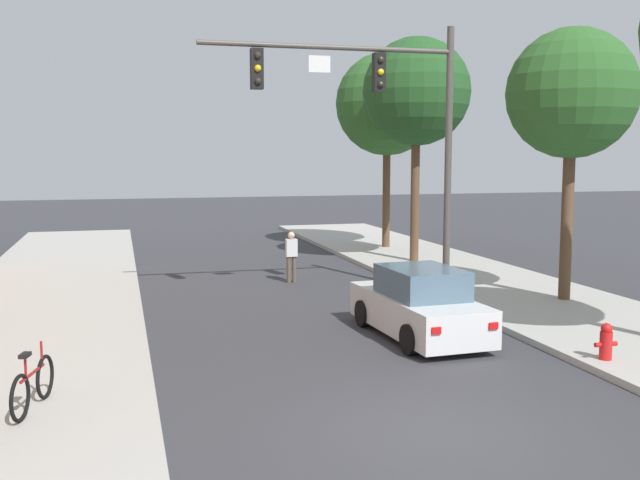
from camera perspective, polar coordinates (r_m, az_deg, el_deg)
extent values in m
plane|color=#38383D|center=(11.44, 9.22, -14.48)|extent=(120.00, 120.00, 0.00)
cylinder|color=#514C47|center=(21.38, 9.91, 6.03)|extent=(0.20, 0.20, 7.50)
cylinder|color=#514C47|center=(20.33, 0.73, 14.72)|extent=(7.06, 0.14, 0.14)
cube|color=black|center=(20.68, 4.59, 12.82)|extent=(0.32, 0.28, 1.05)
sphere|color=#2D2823|center=(20.58, 4.75, 13.77)|extent=(0.18, 0.18, 0.18)
sphere|color=yellow|center=(20.54, 4.74, 12.86)|extent=(0.18, 0.18, 0.18)
sphere|color=#2D2823|center=(20.51, 4.73, 11.94)|extent=(0.18, 0.18, 0.18)
cube|color=black|center=(19.80, -4.93, 13.09)|extent=(0.32, 0.28, 1.05)
sphere|color=#2D2823|center=(19.69, -4.86, 14.09)|extent=(0.18, 0.18, 0.18)
sphere|color=yellow|center=(19.65, -4.85, 13.14)|extent=(0.18, 0.18, 0.18)
sphere|color=#2D2823|center=(19.62, -4.84, 12.18)|extent=(0.18, 0.18, 0.18)
cube|color=white|center=(20.18, -0.05, 13.50)|extent=(0.60, 0.03, 0.44)
cube|color=silver|center=(16.78, 7.63, -5.59)|extent=(1.92, 4.28, 0.80)
cube|color=slate|center=(16.51, 7.89, -3.25)|extent=(1.60, 2.08, 0.64)
cylinder|color=black|center=(17.67, 3.39, -5.71)|extent=(0.25, 0.65, 0.64)
cylinder|color=black|center=(18.32, 8.11, -5.32)|extent=(0.25, 0.65, 0.64)
cylinder|color=black|center=(15.35, 7.01, -7.66)|extent=(0.25, 0.65, 0.64)
cylinder|color=black|center=(16.09, 12.26, -7.10)|extent=(0.25, 0.65, 0.64)
cube|color=red|center=(14.62, 9.02, -6.97)|extent=(0.20, 0.05, 0.14)
cube|color=red|center=(15.24, 13.31, -6.51)|extent=(0.20, 0.05, 0.14)
cylinder|color=brown|center=(23.57, -2.44, -2.31)|extent=(0.14, 0.14, 0.85)
cylinder|color=brown|center=(23.61, -2.02, -2.29)|extent=(0.14, 0.14, 0.85)
cube|color=silver|center=(23.49, -2.24, -0.60)|extent=(0.36, 0.22, 0.56)
sphere|color=beige|center=(23.44, -2.24, 0.37)|extent=(0.22, 0.22, 0.22)
torus|color=black|center=(12.95, -20.56, -9.90)|extent=(0.24, 0.71, 0.72)
torus|color=black|center=(12.01, -22.25, -11.28)|extent=(0.24, 0.71, 0.72)
cylinder|color=maroon|center=(12.41, -21.41, -9.60)|extent=(0.28, 0.93, 0.05)
cylinder|color=maroon|center=(12.13, -21.88, -9.11)|extent=(0.04, 0.04, 0.35)
cylinder|color=maroon|center=(12.74, -20.79, -8.22)|extent=(0.04, 0.04, 0.40)
cube|color=black|center=(12.08, -21.92, -8.29)|extent=(0.18, 0.26, 0.06)
cylinder|color=red|center=(15.38, 21.29, -7.64)|extent=(0.24, 0.24, 0.55)
sphere|color=red|center=(15.31, 21.35, -6.43)|extent=(0.22, 0.22, 0.22)
cylinder|color=red|center=(15.27, 20.75, -7.62)|extent=(0.12, 0.09, 0.09)
cylinder|color=red|center=(15.48, 21.84, -7.47)|extent=(0.12, 0.09, 0.09)
cylinder|color=brown|center=(21.06, 18.61, 1.37)|extent=(0.32, 0.32, 4.27)
sphere|color=#2D6028|center=(21.04, 18.96, 10.72)|extent=(3.47, 3.47, 3.47)
cylinder|color=brown|center=(27.37, 7.37, 3.31)|extent=(0.32, 0.32, 4.74)
sphere|color=#235123|center=(27.42, 7.50, 11.35)|extent=(3.93, 3.93, 3.93)
cylinder|color=brown|center=(31.45, 5.17, 3.49)|extent=(0.32, 0.32, 4.43)
sphere|color=#2D6028|center=(31.47, 5.24, 10.49)|extent=(4.33, 4.33, 4.33)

